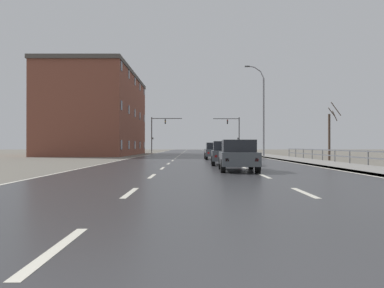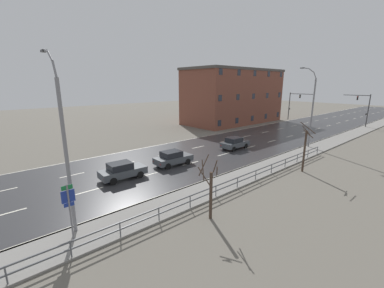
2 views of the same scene
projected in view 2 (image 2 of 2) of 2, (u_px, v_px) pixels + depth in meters
name	position (u px, v px, depth m)	size (l,w,h in m)	color
ground_plane	(285.00, 133.00, 44.18)	(160.00, 160.00, 0.12)	#666056
road_asphalt_strip	(314.00, 125.00, 51.83)	(14.00, 120.00, 0.03)	#303033
sidewalk_right	(361.00, 130.00, 45.66)	(3.00, 120.00, 0.12)	gray
guardrail	(227.00, 185.00, 19.47)	(0.07, 33.55, 1.00)	#515459
street_lamp_foreground	(65.00, 148.00, 13.33)	(2.38, 0.24, 10.29)	slate
street_lamp_midground	(311.00, 109.00, 32.51)	(2.28, 0.24, 10.56)	slate
highway_sign	(69.00, 206.00, 13.11)	(0.09, 0.68, 3.32)	slate
traffic_signal_right	(364.00, 106.00, 48.76)	(4.81, 0.36, 6.46)	#38383A
traffic_signal_left	(293.00, 102.00, 58.29)	(5.50, 0.36, 6.43)	#38383A
car_mid_centre	(235.00, 143.00, 32.78)	(1.84, 4.10, 1.57)	#474C51
car_near_right	(122.00, 170.00, 22.34)	(1.95, 4.16, 1.57)	#474C51
car_far_left	(173.00, 158.00, 26.13)	(1.96, 4.17, 1.57)	#474C51
brick_building	(234.00, 96.00, 54.61)	(10.65, 23.11, 11.60)	brown
bare_tree_near	(210.00, 191.00, 15.45)	(1.29, 1.32, 4.10)	#423328
bare_tree_mid	(305.00, 149.00, 23.84)	(1.25, 1.16, 5.05)	#423328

